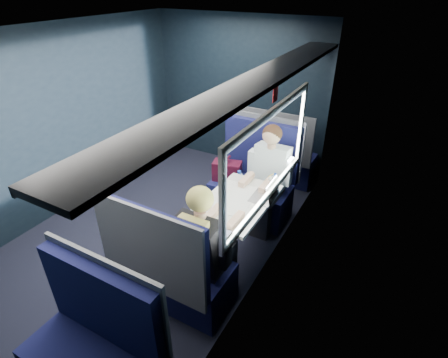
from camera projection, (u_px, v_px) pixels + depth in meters
The scene contains 13 objects.
ground at pixel (162, 227), 4.39m from camera, with size 2.80×4.20×0.01m, color black.
room_shell at pixel (151, 115), 3.64m from camera, with size 3.00×4.40×2.40m.
table at pixel (235, 206), 3.63m from camera, with size 0.62×1.00×0.74m.
seat_bay_near at pixel (252, 183), 4.49m from camera, with size 1.04×0.62×1.26m.
seat_bay_far at pixel (173, 271), 3.17m from camera, with size 1.04×0.62×1.26m.
seat_row_front at pixel (279, 156), 5.19m from camera, with size 1.04×0.51×1.16m.
seat_row_back at pixel (95, 355), 2.47m from camera, with size 1.04×0.51×1.16m.
man at pixel (268, 174), 4.10m from camera, with size 0.53×0.56×1.32m.
woman at pixel (205, 242), 3.03m from camera, with size 0.53×0.56×1.32m.
papers at pixel (230, 205), 3.51m from camera, with size 0.59×0.85×0.01m, color white.
laptop at pixel (267, 194), 3.57m from camera, with size 0.23×0.30×0.22m.
bottle_small at pixel (275, 182), 3.72m from camera, with size 0.06×0.06×0.19m.
cup at pixel (272, 182), 3.81m from camera, with size 0.07×0.07×0.10m, color white.
Camera 1 is at (2.38, -2.67, 2.73)m, focal length 28.00 mm.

